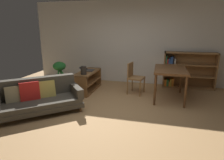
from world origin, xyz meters
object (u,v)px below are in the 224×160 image
(potted_floor_plant, at_px, (60,72))
(fabric_couch, at_px, (38,97))
(desk_speaker, at_px, (84,70))
(dining_table, at_px, (170,72))
(bookshelf, at_px, (185,70))
(media_console, at_px, (87,81))
(dining_chair_near, at_px, (134,76))
(open_laptop, at_px, (88,70))

(potted_floor_plant, bearing_deg, fabric_couch, -77.01)
(desk_speaker, distance_m, dining_table, 2.30)
(fabric_couch, bearing_deg, desk_speaker, 67.85)
(potted_floor_plant, relative_size, bookshelf, 0.55)
(media_console, height_order, desk_speaker, desk_speaker)
(media_console, xyz_separation_m, dining_chair_near, (1.38, 0.08, 0.22))
(media_console, relative_size, open_laptop, 2.96)
(desk_speaker, bearing_deg, dining_chair_near, 18.00)
(fabric_couch, distance_m, media_console, 1.75)
(open_laptop, distance_m, desk_speaker, 0.52)
(dining_chair_near, bearing_deg, fabric_couch, -136.85)
(media_console, xyz_separation_m, bookshelf, (2.84, 1.07, 0.25))
(media_console, bearing_deg, potted_floor_plant, -178.01)
(media_console, relative_size, desk_speaker, 5.60)
(potted_floor_plant, bearing_deg, media_console, 1.99)
(bookshelf, bearing_deg, fabric_couch, -140.47)
(fabric_couch, distance_m, open_laptop, 1.90)
(potted_floor_plant, relative_size, dining_table, 0.69)
(media_console, xyz_separation_m, potted_floor_plant, (-0.88, -0.03, 0.23))
(fabric_couch, height_order, open_laptop, fabric_couch)
(open_laptop, height_order, bookshelf, bookshelf)
(desk_speaker, bearing_deg, bookshelf, 27.06)
(potted_floor_plant, bearing_deg, bookshelf, 16.52)
(fabric_couch, distance_m, dining_table, 3.26)
(open_laptop, bearing_deg, desk_speaker, -80.84)
(fabric_couch, relative_size, potted_floor_plant, 2.21)
(potted_floor_plant, bearing_deg, open_laptop, 11.81)
(potted_floor_plant, relative_size, dining_chair_near, 0.95)
(dining_chair_near, relative_size, bookshelf, 0.57)
(open_laptop, xyz_separation_m, dining_table, (2.37, -0.26, 0.11))
(open_laptop, relative_size, desk_speaker, 1.89)
(dining_table, distance_m, dining_chair_near, 1.00)
(open_laptop, height_order, dining_chair_near, dining_chair_near)
(fabric_couch, bearing_deg, dining_table, 28.90)
(dining_table, relative_size, dining_chair_near, 1.37)
(desk_speaker, bearing_deg, open_laptop, 99.16)
(dining_table, bearing_deg, open_laptop, 173.68)
(potted_floor_plant, bearing_deg, dining_table, -1.56)
(bookshelf, bearing_deg, open_laptop, -162.15)
(fabric_couch, relative_size, dining_chair_near, 2.10)
(open_laptop, distance_m, bookshelf, 3.02)
(fabric_couch, xyz_separation_m, media_console, (0.50, 1.68, -0.05))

